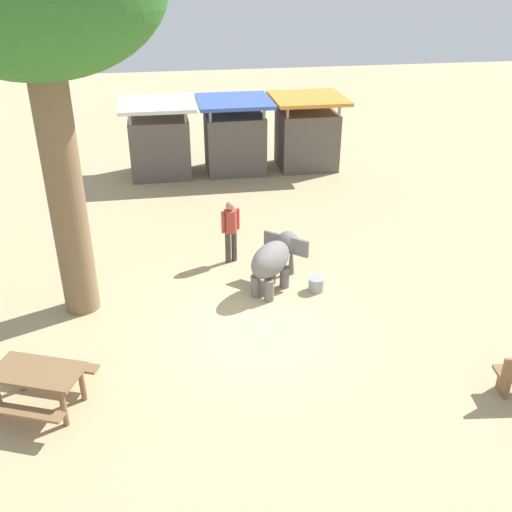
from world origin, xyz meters
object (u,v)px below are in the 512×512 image
(market_stall_blue, at_px, (235,139))
(feed_bucket, at_px, (316,284))
(elephant, at_px, (275,258))
(market_stall_white, at_px, (160,143))
(picnic_table_near, at_px, (39,380))
(market_stall_orange, at_px, (307,136))
(person_handler, at_px, (231,227))

(market_stall_blue, distance_m, feed_bucket, 8.74)
(elephant, bearing_deg, market_stall_white, 57.14)
(market_stall_blue, bearing_deg, feed_bucket, -85.27)
(elephant, distance_m, picnic_table_near, 5.75)
(picnic_table_near, bearing_deg, elephant, -123.22)
(elephant, relative_size, market_stall_white, 0.65)
(market_stall_blue, bearing_deg, market_stall_orange, 0.00)
(person_handler, distance_m, market_stall_orange, 7.79)
(elephant, distance_m, feed_bucket, 1.15)
(elephant, relative_size, market_stall_orange, 0.65)
(market_stall_blue, height_order, market_stall_orange, same)
(market_stall_white, xyz_separation_m, feed_bucket, (3.32, -8.66, -0.98))
(market_stall_orange, bearing_deg, market_stall_white, 180.00)
(market_stall_white, distance_m, feed_bucket, 9.32)
(market_stall_blue, xyz_separation_m, feed_bucket, (0.72, -8.66, -0.98))
(elephant, distance_m, market_stall_orange, 8.85)
(person_handler, height_order, market_stall_white, market_stall_white)
(picnic_table_near, xyz_separation_m, market_stall_blue, (4.92, 11.68, 0.55))
(elephant, height_order, person_handler, person_handler)
(person_handler, xyz_separation_m, feed_bucket, (1.75, -1.77, -0.79))
(elephant, bearing_deg, person_handler, 69.90)
(picnic_table_near, distance_m, feed_bucket, 6.41)
(market_stall_orange, distance_m, feed_bucket, 8.92)
(elephant, height_order, market_stall_blue, market_stall_blue)
(person_handler, distance_m, market_stall_blue, 6.97)
(person_handler, height_order, feed_bucket, person_handler)
(market_stall_white, bearing_deg, feed_bucket, -69.04)
(feed_bucket, bearing_deg, picnic_table_near, -151.82)
(market_stall_white, bearing_deg, person_handler, -77.16)
(person_handler, relative_size, market_stall_white, 0.64)
(picnic_table_near, distance_m, market_stall_white, 11.92)
(elephant, xyz_separation_m, market_stall_orange, (2.82, 8.38, 0.37))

